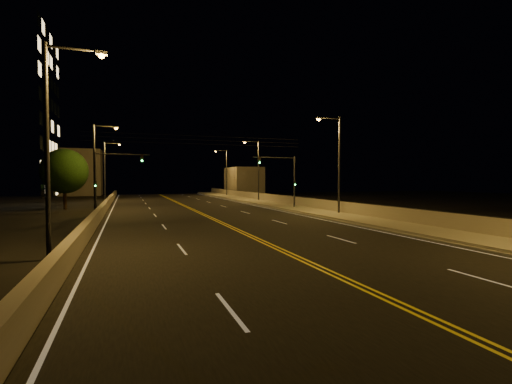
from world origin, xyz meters
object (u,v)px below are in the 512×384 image
object	(u,v)px
traffic_signal_left	(107,175)
tree_0	(65,171)
streetlight_2	(257,167)
streetlight_5	(97,161)
streetlight_4	(54,135)
traffic_signal_right	(286,176)
streetlight_3	(225,170)
tree_1	(64,171)
streetlight_1	(337,159)
streetlight_6	(107,167)

from	to	relation	value
traffic_signal_left	tree_0	world-z (taller)	tree_0
streetlight_2	streetlight_5	world-z (taller)	same
tree_0	streetlight_4	bearing A→B (deg)	-82.70
traffic_signal_right	traffic_signal_left	world-z (taller)	same
streetlight_3	tree_0	bearing A→B (deg)	-135.96
streetlight_3	traffic_signal_right	distance (m)	33.18
tree_1	streetlight_3	bearing A→B (deg)	32.10
streetlight_3	tree_1	size ratio (longest dim) A/B	1.28
streetlight_4	tree_1	size ratio (longest dim) A/B	1.28
streetlight_3	tree_0	size ratio (longest dim) A/B	1.33
streetlight_1	streetlight_5	size ratio (longest dim) A/B	1.00
streetlight_2	streetlight_6	xyz separation A→B (m)	(-21.45, 9.84, 0.00)
streetlight_4	traffic_signal_left	world-z (taller)	streetlight_4
traffic_signal_right	streetlight_4	bearing A→B (deg)	-134.26
streetlight_1	tree_0	world-z (taller)	streetlight_1
streetlight_2	traffic_signal_left	distance (m)	24.90
streetlight_3	streetlight_4	distance (m)	57.68
streetlight_5	streetlight_6	xyz separation A→B (m)	(0.00, 19.87, 0.00)
traffic_signal_right	tree_0	bearing A→B (deg)	159.70
streetlight_3	tree_0	xyz separation A→B (m)	(-25.18, -24.36, -0.96)
streetlight_6	traffic_signal_left	distance (m)	24.23
streetlight_3	tree_1	distance (m)	31.11
streetlight_3	streetlight_6	distance (m)	23.24
streetlight_3	streetlight_2	bearing A→B (deg)	-90.00
streetlight_4	traffic_signal_right	world-z (taller)	streetlight_4
streetlight_1	traffic_signal_right	size ratio (longest dim) A/B	1.52
streetlight_6	tree_0	world-z (taller)	streetlight_6
streetlight_3	traffic_signal_left	world-z (taller)	streetlight_3
streetlight_5	traffic_signal_left	size ratio (longest dim) A/B	1.52
streetlight_6	tree_1	size ratio (longest dim) A/B	1.28
streetlight_5	streetlight_3	bearing A→B (deg)	53.35
streetlight_6	streetlight_1	bearing A→B (deg)	-56.36
streetlight_5	traffic_signal_left	xyz separation A→B (m)	(1.13, -4.28, -1.48)
tree_0	streetlight_6	bearing A→B (deg)	76.36
streetlight_3	traffic_signal_right	xyz separation A→B (m)	(-1.53, -33.11, -1.48)
traffic_signal_right	tree_1	world-z (taller)	tree_1
streetlight_3	tree_1	bearing A→B (deg)	-147.90
streetlight_5	streetlight_6	bearing A→B (deg)	90.00
streetlight_1	streetlight_3	bearing A→B (deg)	90.00
streetlight_5	tree_1	size ratio (longest dim) A/B	1.28
streetlight_4	tree_0	size ratio (longest dim) A/B	1.33
streetlight_2	traffic_signal_right	bearing A→B (deg)	-96.10
traffic_signal_right	traffic_signal_left	size ratio (longest dim) A/B	1.00
streetlight_5	tree_0	xyz separation A→B (m)	(-3.74, 4.47, -0.96)
streetlight_2	tree_0	distance (m)	25.81
traffic_signal_right	streetlight_6	bearing A→B (deg)	129.51
streetlight_2	traffic_signal_left	xyz separation A→B (m)	(-20.32, -14.32, -1.48)
streetlight_2	traffic_signal_left	size ratio (longest dim) A/B	1.52
tree_0	streetlight_3	bearing A→B (deg)	44.04
tree_1	streetlight_2	bearing A→B (deg)	-4.91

